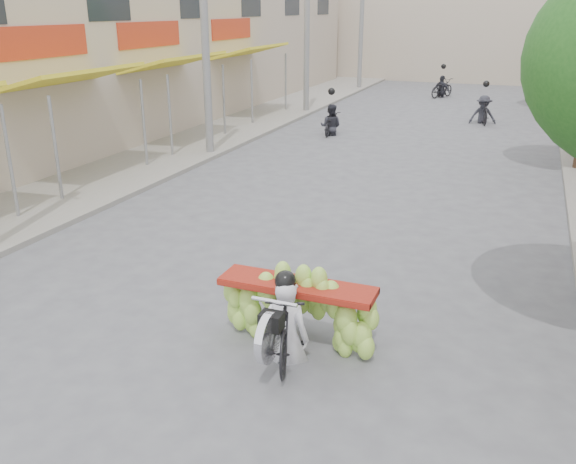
# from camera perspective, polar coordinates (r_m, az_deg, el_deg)

# --- Properties ---
(ground) EXTENTS (120.00, 120.00, 0.00)m
(ground) POSITION_cam_1_polar(r_m,az_deg,el_deg) (7.63, -14.50, -15.90)
(ground) COLOR #56565B
(ground) RESTS_ON ground
(sidewalk_left) EXTENTS (4.00, 60.00, 0.12)m
(sidewalk_left) POSITION_cam_1_polar(r_m,az_deg,el_deg) (23.07, -7.25, 9.19)
(sidewalk_left) COLOR gray
(sidewalk_left) RESTS_ON ground
(shophouse_row_left) EXTENTS (9.77, 40.00, 6.00)m
(shophouse_row_left) POSITION_cam_1_polar(r_m,az_deg,el_deg) (24.67, -19.41, 15.86)
(shophouse_row_left) COLOR #B0A08B
(shophouse_row_left) RESTS_ON ground
(far_building) EXTENTS (20.00, 6.00, 7.00)m
(far_building) POSITION_cam_1_polar(r_m,az_deg,el_deg) (43.05, 17.13, 18.19)
(far_building) COLOR #B0A08B
(far_building) RESTS_ON ground
(utility_pole_mid) EXTENTS (0.60, 0.24, 8.00)m
(utility_pole_mid) POSITION_cam_1_polar(r_m,az_deg,el_deg) (19.25, -7.83, 18.90)
(utility_pole_mid) COLOR slate
(utility_pole_mid) RESTS_ON ground
(utility_pole_far) EXTENTS (0.60, 0.24, 8.00)m
(utility_pole_far) POSITION_cam_1_polar(r_m,az_deg,el_deg) (27.48, 1.78, 19.42)
(utility_pole_far) COLOR slate
(utility_pole_far) RESTS_ON ground
(utility_pole_back) EXTENTS (0.60, 0.24, 8.00)m
(utility_pole_back) POSITION_cam_1_polar(r_m,az_deg,el_deg) (36.08, 6.92, 19.49)
(utility_pole_back) COLOR slate
(utility_pole_back) RESTS_ON ground
(banana_motorbike) EXTENTS (2.20, 1.91, 2.15)m
(banana_motorbike) POSITION_cam_1_polar(r_m,az_deg,el_deg) (8.16, 0.28, -6.80)
(banana_motorbike) COLOR black
(banana_motorbike) RESTS_ON ground
(bg_motorbike_a) EXTENTS (0.81, 1.42, 1.95)m
(bg_motorbike_a) POSITION_cam_1_polar(r_m,az_deg,el_deg) (22.76, 4.05, 11.01)
(bg_motorbike_a) COLOR black
(bg_motorbike_a) RESTS_ON ground
(bg_motorbike_b) EXTENTS (1.16, 1.84, 1.95)m
(bg_motorbike_b) POSITION_cam_1_polar(r_m,az_deg,el_deg) (26.21, 17.88, 11.44)
(bg_motorbike_b) COLOR black
(bg_motorbike_b) RESTS_ON ground
(bg_motorbike_c) EXTENTS (1.29, 1.81, 1.95)m
(bg_motorbike_c) POSITION_cam_1_polar(r_m,az_deg,el_deg) (33.59, 14.24, 13.43)
(bg_motorbike_c) COLOR black
(bg_motorbike_c) RESTS_ON ground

